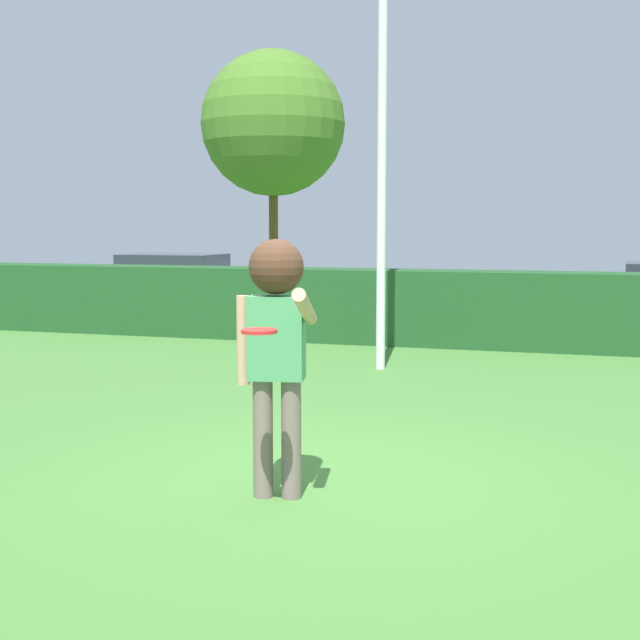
{
  "coord_description": "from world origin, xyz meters",
  "views": [
    {
      "loc": [
        1.93,
        -5.97,
        1.9
      ],
      "look_at": [
        -0.14,
        0.6,
        1.15
      ],
      "focal_mm": 48.76,
      "sensor_mm": 36.0,
      "label": 1
    }
  ],
  "objects": [
    {
      "name": "ground_plane",
      "position": [
        0.0,
        0.0,
        0.0
      ],
      "size": [
        60.0,
        60.0,
        0.0
      ],
      "primitive_type": "plane",
      "color": "#447934"
    },
    {
      "name": "person",
      "position": [
        -0.14,
        -0.4,
        1.19
      ],
      "size": [
        0.66,
        0.73,
        1.81
      ],
      "color": "#76635E",
      "rests_on": "ground"
    },
    {
      "name": "frisbee",
      "position": [
        -0.04,
        -0.99,
        1.25
      ],
      "size": [
        0.23,
        0.23,
        0.02
      ],
      "color": "red"
    },
    {
      "name": "lamppost",
      "position": [
        -0.74,
        5.19,
        3.46
      ],
      "size": [
        0.24,
        0.24,
        6.28
      ],
      "color": "silver",
      "rests_on": "ground"
    },
    {
      "name": "hedge_row",
      "position": [
        0.0,
        7.74,
        0.6
      ],
      "size": [
        26.05,
        0.9,
        1.19
      ],
      "primitive_type": "cube",
      "color": "#1F4B23",
      "rests_on": "ground"
    },
    {
      "name": "parked_car_white",
      "position": [
        -7.34,
        12.19,
        0.69
      ],
      "size": [
        4.2,
        1.8,
        1.25
      ],
      "color": "white",
      "rests_on": "ground"
    },
    {
      "name": "birch_tree",
      "position": [
        -6.15,
        15.63,
        4.54
      ],
      "size": [
        3.76,
        3.76,
        6.43
      ],
      "color": "brown",
      "rests_on": "ground"
    }
  ]
}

